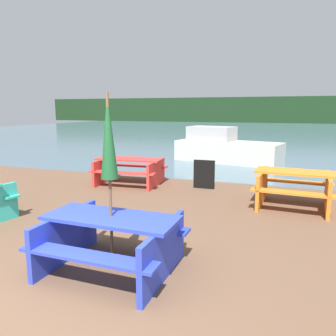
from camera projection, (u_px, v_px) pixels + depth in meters
ground_plane at (17, 322)px, 3.21m from camera, size 60.00×60.00×0.00m
water at (261, 130)px, 32.78m from camera, size 60.00×50.00×0.00m
far_treeline at (271, 110)px, 50.96m from camera, size 80.00×1.60×4.00m
picnic_table_blue at (112, 237)px, 4.20m from camera, size 1.73×1.40×0.72m
picnic_table_orange at (294, 186)px, 6.90m from camera, size 1.67×1.49×0.78m
picnic_table_red at (130, 168)px, 9.05m from camera, size 1.90×1.50×0.73m
umbrella_darkgreen at (109, 139)px, 3.98m from camera, size 0.22×0.22×2.26m
boat at (225, 148)px, 13.04m from camera, size 4.33×2.45×1.38m
signboard at (204, 174)px, 8.58m from camera, size 0.55×0.08×0.75m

